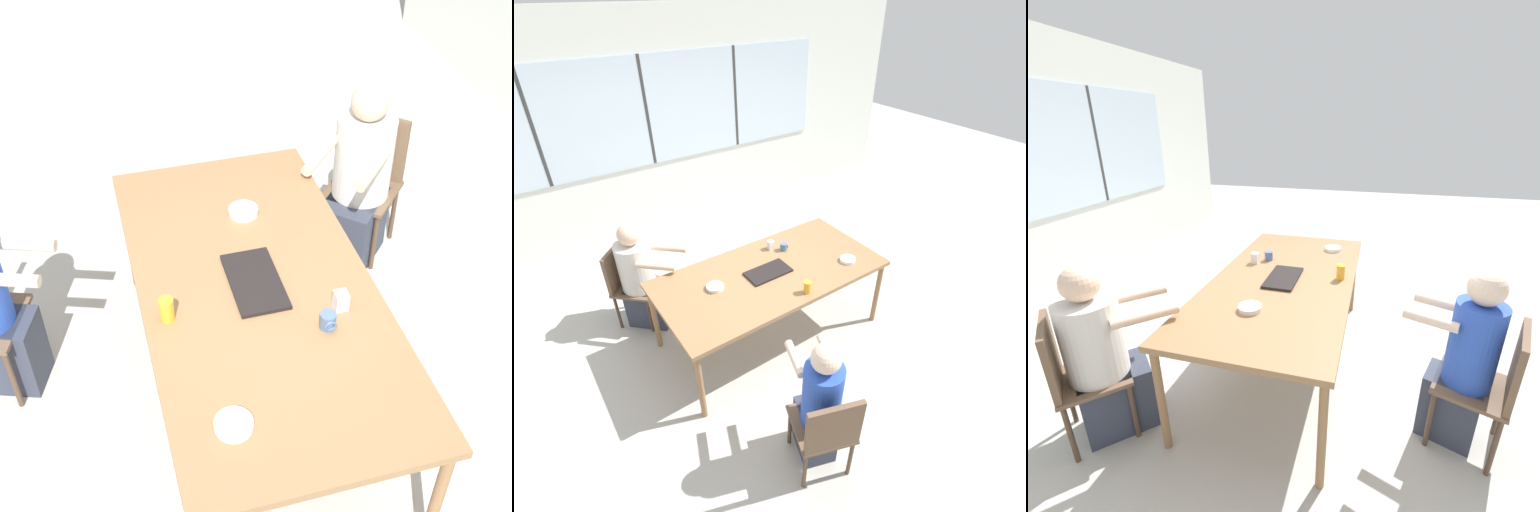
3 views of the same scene
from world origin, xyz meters
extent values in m
plane|color=#B2ADA3|center=(0.00, 0.00, 0.00)|extent=(16.00, 16.00, 0.00)
cube|color=olive|center=(0.00, 0.00, 0.75)|extent=(2.09, 1.05, 0.04)
cylinder|color=olive|center=(-1.00, -0.47, 0.36)|extent=(0.05, 0.05, 0.73)
cylinder|color=olive|center=(-1.00, 0.47, 0.36)|extent=(0.05, 0.05, 0.73)
cylinder|color=olive|center=(1.00, 0.47, 0.36)|extent=(0.05, 0.05, 0.73)
cylinder|color=#4C3828|center=(-0.57, -1.07, 0.21)|extent=(0.03, 0.03, 0.41)
cylinder|color=#4C3828|center=(-0.25, -1.18, 0.21)|extent=(0.03, 0.03, 0.41)
cube|color=brown|center=(-0.99, 0.94, 0.43)|extent=(0.57, 0.57, 0.03)
cube|color=brown|center=(-1.12, 1.07, 0.65)|extent=(0.29, 0.30, 0.42)
cylinder|color=#4C3828|center=(-0.75, 0.95, 0.21)|extent=(0.03, 0.03, 0.41)
cylinder|color=#4C3828|center=(-0.98, 0.70, 0.21)|extent=(0.03, 0.03, 0.41)
cylinder|color=#4C3828|center=(-0.99, 1.18, 0.21)|extent=(0.03, 0.03, 0.41)
cylinder|color=#4C3828|center=(-1.23, 0.94, 0.21)|extent=(0.03, 0.03, 0.41)
cube|color=#333847|center=(-0.43, -1.20, 0.22)|extent=(0.34, 0.39, 0.44)
cylinder|color=beige|center=(-0.49, -0.99, 0.84)|extent=(0.16, 0.30, 0.06)
cylinder|color=beige|center=(-0.26, -1.07, 0.84)|extent=(0.16, 0.30, 0.06)
cube|color=#333847|center=(-0.91, 0.87, 0.22)|extent=(0.51, 0.50, 0.44)
cylinder|color=beige|center=(-0.96, 0.92, 0.69)|extent=(0.34, 0.34, 0.50)
sphere|color=#DBB293|center=(-0.96, 0.92, 1.05)|extent=(0.21, 0.21, 0.21)
cylinder|color=#DBB293|center=(-0.64, 0.83, 0.83)|extent=(0.31, 0.30, 0.06)
cylinder|color=#DBB293|center=(-0.85, 0.60, 0.83)|extent=(0.31, 0.30, 0.06)
cube|color=black|center=(-0.02, 0.00, 0.78)|extent=(0.41, 0.23, 0.02)
cylinder|color=slate|center=(0.32, 0.23, 0.80)|extent=(0.07, 0.07, 0.08)
torus|color=slate|center=(0.36, 0.23, 0.80)|extent=(0.01, 0.05, 0.05)
cylinder|color=gold|center=(0.10, -0.42, 0.82)|extent=(0.06, 0.06, 0.11)
cube|color=silver|center=(0.23, 0.32, 0.81)|extent=(0.06, 0.06, 0.09)
cylinder|color=white|center=(0.71, -0.28, 0.78)|extent=(0.15, 0.15, 0.03)
cylinder|color=silver|center=(-0.53, 0.08, 0.78)|extent=(0.15, 0.15, 0.03)
camera|label=1|loc=(2.25, -0.62, 2.98)|focal=50.00mm
camera|label=2|loc=(-1.69, -2.41, 2.97)|focal=28.00mm
camera|label=3|loc=(-2.31, -0.63, 1.88)|focal=24.00mm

